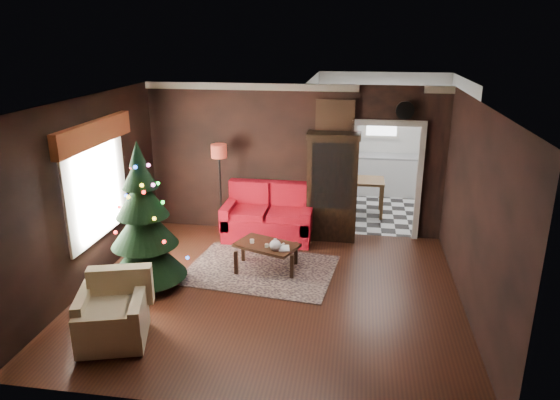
% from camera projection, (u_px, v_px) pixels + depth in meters
% --- Properties ---
extents(floor, '(5.50, 5.50, 0.00)m').
position_uv_depth(floor, '(271.00, 292.00, 7.57)').
color(floor, black).
rests_on(floor, ground).
extents(ceiling, '(5.50, 5.50, 0.00)m').
position_uv_depth(ceiling, '(269.00, 102.00, 6.69)').
color(ceiling, white).
rests_on(ceiling, ground).
extents(wall_back, '(5.50, 0.00, 5.50)m').
position_uv_depth(wall_back, '(293.00, 160.00, 9.47)').
color(wall_back, black).
rests_on(wall_back, ground).
extents(wall_front, '(5.50, 0.00, 5.50)m').
position_uv_depth(wall_front, '(224.00, 287.00, 4.78)').
color(wall_front, black).
rests_on(wall_front, ground).
extents(wall_left, '(0.00, 5.50, 5.50)m').
position_uv_depth(wall_left, '(87.00, 194.00, 7.53)').
color(wall_left, black).
rests_on(wall_left, ground).
extents(wall_right, '(0.00, 5.50, 5.50)m').
position_uv_depth(wall_right, '(475.00, 213.00, 6.72)').
color(wall_right, black).
rests_on(wall_right, ground).
extents(doorway, '(1.10, 0.10, 2.10)m').
position_uv_depth(doorway, '(385.00, 183.00, 9.33)').
color(doorway, white).
rests_on(doorway, ground).
extents(left_window, '(0.05, 1.60, 1.40)m').
position_uv_depth(left_window, '(96.00, 187.00, 7.70)').
color(left_window, white).
rests_on(left_window, wall_left).
extents(valance, '(0.12, 2.10, 0.35)m').
position_uv_depth(valance, '(94.00, 133.00, 7.43)').
color(valance, brown).
rests_on(valance, wall_left).
extents(kitchen_floor, '(3.00, 3.00, 0.00)m').
position_uv_depth(kitchen_floor, '(379.00, 210.00, 11.07)').
color(kitchen_floor, silver).
rests_on(kitchen_floor, ground).
extents(kitchen_window, '(0.70, 0.06, 0.70)m').
position_uv_depth(kitchen_window, '(382.00, 121.00, 11.89)').
color(kitchen_window, white).
rests_on(kitchen_window, ground).
extents(rug, '(2.51, 1.95, 0.01)m').
position_uv_depth(rug, '(261.00, 270.00, 8.27)').
color(rug, '#624B5A').
rests_on(rug, ground).
extents(loveseat, '(1.70, 0.90, 1.00)m').
position_uv_depth(loveseat, '(268.00, 213.00, 9.39)').
color(loveseat, maroon).
rests_on(loveseat, ground).
extents(curio_cabinet, '(0.90, 0.45, 1.90)m').
position_uv_depth(curio_cabinet, '(332.00, 189.00, 9.29)').
color(curio_cabinet, black).
rests_on(curio_cabinet, ground).
extents(floor_lamp, '(0.37, 0.37, 1.83)m').
position_uv_depth(floor_lamp, '(221.00, 193.00, 9.46)').
color(floor_lamp, black).
rests_on(floor_lamp, ground).
extents(christmas_tree, '(1.22, 1.22, 2.23)m').
position_uv_depth(christmas_tree, '(143.00, 221.00, 7.44)').
color(christmas_tree, black).
rests_on(christmas_tree, ground).
extents(armchair, '(1.03, 1.03, 0.85)m').
position_uv_depth(armchair, '(111.00, 310.00, 6.21)').
color(armchair, tan).
rests_on(armchair, ground).
extents(coffee_table, '(1.11, 0.89, 0.44)m').
position_uv_depth(coffee_table, '(267.00, 256.00, 8.23)').
color(coffee_table, '#321C14').
rests_on(coffee_table, rug).
extents(teapot, '(0.26, 0.26, 0.19)m').
position_uv_depth(teapot, '(275.00, 245.00, 7.88)').
color(teapot, white).
rests_on(teapot, coffee_table).
extents(cup_a, '(0.09, 0.09, 0.06)m').
position_uv_depth(cup_a, '(252.00, 241.00, 8.19)').
color(cup_a, silver).
rests_on(cup_a, coffee_table).
extents(cup_b, '(0.06, 0.06, 0.05)m').
position_uv_depth(cup_b, '(267.00, 245.00, 8.03)').
color(cup_b, beige).
rests_on(cup_b, coffee_table).
extents(book, '(0.17, 0.05, 0.23)m').
position_uv_depth(book, '(279.00, 242.00, 7.94)').
color(book, '#7C6E5C').
rests_on(book, coffee_table).
extents(wall_clock, '(0.32, 0.32, 0.06)m').
position_uv_depth(wall_clock, '(405.00, 110.00, 8.83)').
color(wall_clock, white).
rests_on(wall_clock, wall_back).
extents(painting, '(0.62, 0.05, 0.52)m').
position_uv_depth(painting, '(335.00, 116.00, 9.05)').
color(painting, '#A8704E').
rests_on(painting, wall_back).
extents(kitchen_counter, '(1.80, 0.60, 0.90)m').
position_uv_depth(kitchen_counter, '(379.00, 175.00, 12.05)').
color(kitchen_counter, silver).
rests_on(kitchen_counter, ground).
extents(kitchen_table, '(0.70, 0.70, 0.75)m').
position_uv_depth(kitchen_table, '(366.00, 197.00, 10.71)').
color(kitchen_table, '#56301A').
rests_on(kitchen_table, ground).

